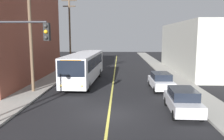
{
  "coord_description": "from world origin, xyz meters",
  "views": [
    {
      "loc": [
        0.66,
        -14.29,
        5.06
      ],
      "look_at": [
        0.0,
        6.29,
        2.0
      ],
      "focal_mm": 36.64,
      "sensor_mm": 36.0,
      "label": 1
    }
  ],
  "objects_px": {
    "utility_pole_near": "(30,20)",
    "parked_car_silver": "(182,100)",
    "parked_car_white": "(161,81)",
    "traffic_signal_left_corner": "(14,49)",
    "city_bus": "(85,66)",
    "utility_pole_mid": "(70,29)"
  },
  "relations": [
    {
      "from": "utility_pole_near",
      "to": "parked_car_silver",
      "type": "bearing_deg",
      "value": -23.15
    },
    {
      "from": "parked_car_white",
      "to": "traffic_signal_left_corner",
      "type": "relative_size",
      "value": 0.74
    },
    {
      "from": "parked_car_white",
      "to": "city_bus",
      "type": "bearing_deg",
      "value": 156.77
    },
    {
      "from": "city_bus",
      "to": "traffic_signal_left_corner",
      "type": "relative_size",
      "value": 2.04
    },
    {
      "from": "utility_pole_mid",
      "to": "traffic_signal_left_corner",
      "type": "relative_size",
      "value": 1.85
    },
    {
      "from": "utility_pole_near",
      "to": "parked_car_white",
      "type": "bearing_deg",
      "value": 7.27
    },
    {
      "from": "utility_pole_near",
      "to": "traffic_signal_left_corner",
      "type": "bearing_deg",
      "value": -76.35
    },
    {
      "from": "parked_car_silver",
      "to": "utility_pole_near",
      "type": "height_order",
      "value": "utility_pole_near"
    },
    {
      "from": "parked_car_silver",
      "to": "utility_pole_near",
      "type": "distance_m",
      "value": 14.17
    },
    {
      "from": "parked_car_silver",
      "to": "utility_pole_mid",
      "type": "relative_size",
      "value": 0.4
    },
    {
      "from": "parked_car_silver",
      "to": "utility_pole_mid",
      "type": "distance_m",
      "value": 25.83
    },
    {
      "from": "parked_car_silver",
      "to": "utility_pole_mid",
      "type": "bearing_deg",
      "value": 118.81
    },
    {
      "from": "city_bus",
      "to": "parked_car_silver",
      "type": "relative_size",
      "value": 2.74
    },
    {
      "from": "city_bus",
      "to": "utility_pole_mid",
      "type": "xyz_separation_m",
      "value": [
        -4.17,
        12.19,
        4.4
      ]
    },
    {
      "from": "parked_car_white",
      "to": "utility_pole_mid",
      "type": "height_order",
      "value": "utility_pole_mid"
    },
    {
      "from": "utility_pole_mid",
      "to": "traffic_signal_left_corner",
      "type": "bearing_deg",
      "value": -85.48
    },
    {
      "from": "parked_car_white",
      "to": "utility_pole_mid",
      "type": "distance_m",
      "value": 20.3
    },
    {
      "from": "city_bus",
      "to": "parked_car_silver",
      "type": "distance_m",
      "value": 12.8
    },
    {
      "from": "parked_car_silver",
      "to": "parked_car_white",
      "type": "distance_m",
      "value": 6.62
    },
    {
      "from": "utility_pole_near",
      "to": "traffic_signal_left_corner",
      "type": "distance_m",
      "value": 7.47
    },
    {
      "from": "parked_car_white",
      "to": "utility_pole_mid",
      "type": "relative_size",
      "value": 0.4
    },
    {
      "from": "parked_car_silver",
      "to": "utility_pole_mid",
      "type": "xyz_separation_m",
      "value": [
        -12.17,
        22.14,
        5.38
      ]
    }
  ]
}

